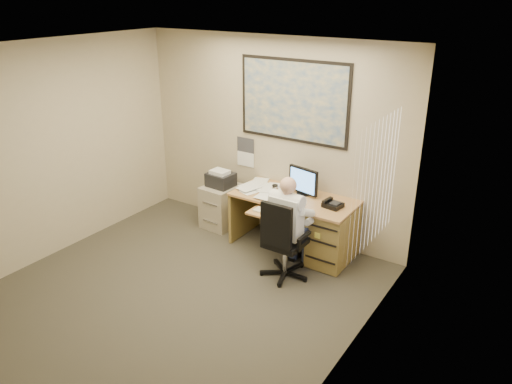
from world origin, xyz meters
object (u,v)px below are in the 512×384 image
Objects in this scene: desk at (317,224)px; filing_cabinet at (221,202)px; person at (287,227)px; office_chair at (283,255)px.

desk is 1.55m from filing_cabinet.
person is (1.46, -0.65, 0.26)m from filing_cabinet.
desk is at bearing 82.55° from person.
filing_cabinet is at bearing 178.66° from desk.
desk is 1.86× the size of filing_cabinet.
person is (-0.09, -0.62, 0.19)m from desk.
desk is 0.71m from office_chair.
filing_cabinet is 1.62m from person.
desk is at bearing 83.23° from office_chair.
person is (-0.00, 0.08, 0.33)m from office_chair.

